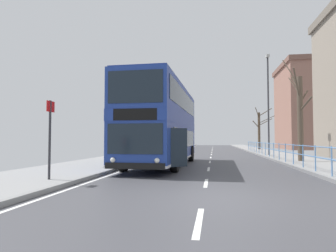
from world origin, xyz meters
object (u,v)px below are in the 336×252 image
double_decker_bus_main (163,124)px  street_lamp_far_side (268,97)px  bus_stop_sign_near (50,131)px  bare_tree_far_00 (259,129)px  bare_tree_far_01 (300,115)px  background_building_00 (323,106)px

double_decker_bus_main → street_lamp_far_side: 13.07m
double_decker_bus_main → street_lamp_far_side: street_lamp_far_side is taller
street_lamp_far_side → bus_stop_sign_near: bearing=-119.7°
street_lamp_far_side → bare_tree_far_00: 15.16m
double_decker_bus_main → bare_tree_far_01: (8.12, 2.89, 0.69)m
bare_tree_far_00 → double_decker_bus_main: bearing=-109.4°
bus_stop_sign_near → street_lamp_far_side: 20.67m
background_building_00 → double_decker_bus_main: bearing=-121.0°
double_decker_bus_main → bare_tree_far_01: size_ratio=1.72×
double_decker_bus_main → bare_tree_far_01: bare_tree_far_01 is taller
bare_tree_far_01 → bus_stop_sign_near: bearing=-136.1°
double_decker_bus_main → background_building_00: background_building_00 is taller
street_lamp_far_side → double_decker_bus_main: bearing=-126.1°
bare_tree_far_00 → background_building_00: size_ratio=0.43×
bare_tree_far_00 → bare_tree_far_01: bare_tree_far_01 is taller
double_decker_bus_main → street_lamp_far_side: size_ratio=1.29×
bare_tree_far_00 → background_building_00: background_building_00 is taller
double_decker_bus_main → bare_tree_far_00: (8.91, 25.25, 0.58)m
double_decker_bus_main → bare_tree_far_00: size_ratio=2.01×
double_decker_bus_main → bare_tree_far_00: bearing=70.6°
bare_tree_far_01 → bare_tree_far_00: bearing=88.0°
bus_stop_sign_near → street_lamp_far_side: bearing=60.3°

